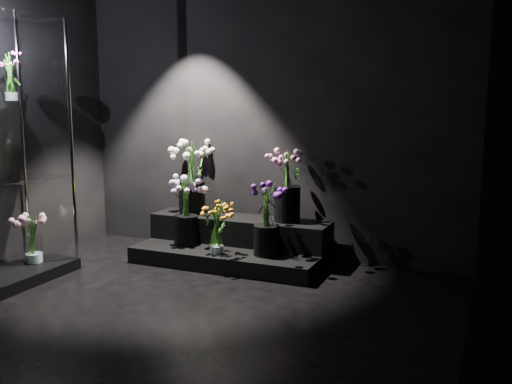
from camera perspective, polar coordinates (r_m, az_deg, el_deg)
The scene contains 12 objects.
floor at distance 4.16m, azimuth -9.76°, elevation -12.80°, with size 4.00×4.00×0.00m, color black.
wall_back at distance 5.63m, azimuth 1.04°, elevation 7.77°, with size 4.00×4.00×0.00m, color black.
wall_right at distance 3.22m, azimuth 21.03°, elevation 5.85°, with size 4.00×4.00×0.00m, color black.
display_riser at distance 5.55m, azimuth -2.12°, elevation -5.14°, with size 1.81×0.80×0.40m.
display_case at distance 5.20m, azimuth -23.89°, elevation 3.76°, with size 0.61×1.02×2.24m.
bouquet_orange_bells at distance 5.21m, azimuth -3.97°, elevation -3.46°, with size 0.35×0.35×0.49m.
bouquet_lilac at distance 5.53m, azimuth -7.06°, elevation -1.38°, with size 0.49×0.49×0.65m.
bouquet_purple at distance 5.13m, azimuth 1.06°, elevation -2.41°, with size 0.36×0.36×0.67m.
bouquet_cream_roses at distance 5.80m, azimuth -6.47°, elevation 2.04°, with size 0.44×0.44×0.73m.
bouquet_pink_roses at distance 5.37m, azimuth 3.15°, elevation 1.09°, with size 0.45×0.45×0.68m.
bouquet_case_magenta at distance 5.34m, azimuth -23.38°, elevation 10.57°, with size 0.29×0.29×0.39m.
bouquet_case_base_pink at distance 5.47m, azimuth -21.42°, elevation -4.15°, with size 0.33×0.33×0.46m.
Camera 1 is at (2.13, -3.21, 1.57)m, focal length 40.00 mm.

